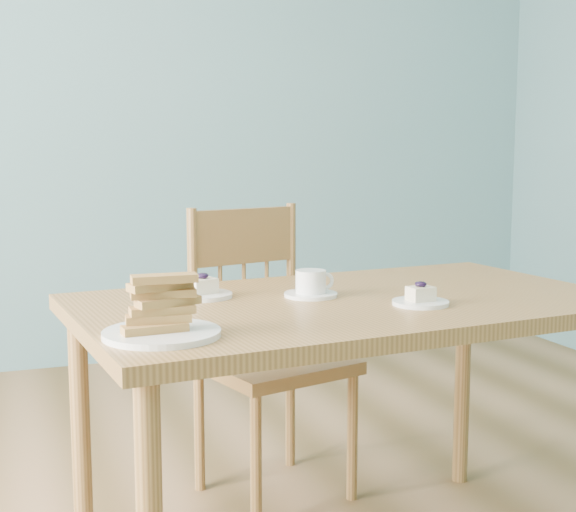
{
  "coord_description": "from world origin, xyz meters",
  "views": [
    {
      "loc": [
        -0.47,
        -1.62,
        1.11
      ],
      "look_at": [
        0.21,
        0.25,
        0.84
      ],
      "focal_mm": 50.0,
      "sensor_mm": 36.0,
      "label": 1
    }
  ],
  "objects": [
    {
      "name": "room",
      "position": [
        0.0,
        0.0,
        1.35
      ],
      "size": [
        5.01,
        5.01,
        2.71
      ],
      "color": "#966C46",
      "rests_on": "ground"
    },
    {
      "name": "dining_table",
      "position": [
        0.36,
        0.2,
        0.66
      ],
      "size": [
        1.43,
        0.9,
        0.73
      ],
      "rotation": [
        0.0,
        0.0,
        0.09
      ],
      "color": "olive",
      "rests_on": "ground"
    },
    {
      "name": "dining_chair",
      "position": [
        0.32,
        0.74,
        0.47
      ],
      "size": [
        0.51,
        0.49,
        0.92
      ],
      "rotation": [
        0.0,
        0.0,
        0.26
      ],
      "color": "olive",
      "rests_on": "ground"
    },
    {
      "name": "cheesecake_plate_near",
      "position": [
        0.49,
        0.07,
        0.74
      ],
      "size": [
        0.14,
        0.14,
        0.06
      ],
      "rotation": [
        0.0,
        0.0,
        0.07
      ],
      "color": "white",
      "rests_on": "dining_table"
    },
    {
      "name": "cheesecake_plate_far",
      "position": [
        0.02,
        0.34,
        0.75
      ],
      "size": [
        0.15,
        0.15,
        0.06
      ],
      "rotation": [
        0.0,
        0.0,
        0.29
      ],
      "color": "white",
      "rests_on": "dining_table"
    },
    {
      "name": "coffee_cup",
      "position": [
        0.28,
        0.26,
        0.76
      ],
      "size": [
        0.14,
        0.14,
        0.07
      ],
      "rotation": [
        0.0,
        0.0,
        -0.14
      ],
      "color": "white",
      "rests_on": "dining_table"
    },
    {
      "name": "biscotti_plate",
      "position": [
        -0.17,
        -0.04,
        0.77
      ],
      "size": [
        0.24,
        0.24,
        0.13
      ],
      "rotation": [
        0.0,
        0.0,
        0.11
      ],
      "color": "white",
      "rests_on": "dining_table"
    }
  ]
}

